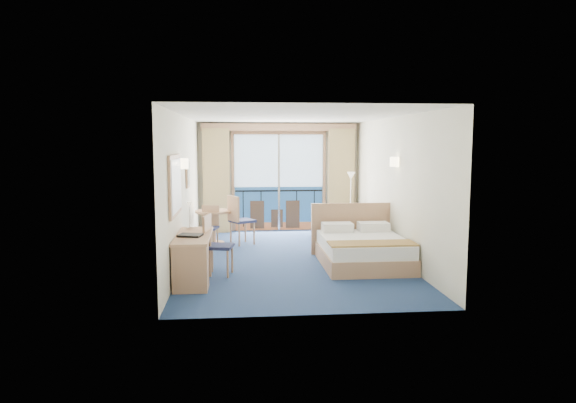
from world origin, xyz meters
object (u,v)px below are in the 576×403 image
(bed, at_px, (362,249))
(desk, at_px, (191,261))
(armchair, at_px, (336,221))
(nightstand, at_px, (371,235))
(floor_lamp, at_px, (351,187))
(table_chair_b, at_px, (209,224))
(round_table, at_px, (214,218))
(table_chair_a, at_px, (238,217))
(desk_chair, at_px, (214,241))

(bed, bearing_deg, desk, -157.52)
(desk, bearing_deg, armchair, 53.20)
(bed, relative_size, nightstand, 3.35)
(floor_lamp, relative_size, table_chair_b, 1.71)
(desk, bearing_deg, round_table, 87.21)
(table_chair_a, bearing_deg, desk_chair, 140.98)
(floor_lamp, bearing_deg, round_table, -164.80)
(bed, relative_size, desk, 1.22)
(table_chair_a, height_order, table_chair_b, table_chair_a)
(floor_lamp, height_order, table_chair_a, floor_lamp)
(armchair, height_order, desk, armchair)
(desk, xyz_separation_m, round_table, (0.17, 3.44, 0.14))
(nightstand, distance_m, table_chair_b, 3.42)
(nightstand, height_order, desk, desk)
(floor_lamp, bearing_deg, bed, -98.24)
(armchair, distance_m, floor_lamp, 0.94)
(nightstand, height_order, round_table, round_table)
(armchair, relative_size, desk, 0.53)
(bed, distance_m, table_chair_a, 3.05)
(bed, xyz_separation_m, desk, (-2.95, -1.22, 0.13))
(floor_lamp, bearing_deg, desk, -128.23)
(desk, relative_size, table_chair_a, 1.48)
(nightstand, bearing_deg, bed, -110.62)
(bed, height_order, armchair, bed)
(bed, bearing_deg, desk_chair, -169.41)
(armchair, height_order, round_table, armchair)
(round_table, bearing_deg, table_chair_a, -17.93)
(table_chair_a, relative_size, table_chair_b, 1.21)
(desk, height_order, desk_chair, desk_chair)
(round_table, xyz_separation_m, table_chair_b, (-0.07, -0.38, -0.06))
(nightstand, xyz_separation_m, table_chair_a, (-2.77, 0.65, 0.31))
(nightstand, distance_m, armchair, 1.46)
(nightstand, distance_m, round_table, 3.42)
(table_chair_a, bearing_deg, floor_lamp, -98.81)
(round_table, relative_size, table_chair_b, 0.92)
(desk_chair, height_order, round_table, desk_chair)
(bed, distance_m, armchair, 2.76)
(round_table, bearing_deg, bed, -38.50)
(desk, distance_m, table_chair_b, 3.06)
(bed, distance_m, floor_lamp, 3.24)
(armchair, xyz_separation_m, table_chair_b, (-2.88, -0.92, 0.11))
(desk, relative_size, desk_chair, 1.56)
(bed, relative_size, round_table, 2.38)
(bed, xyz_separation_m, table_chair_a, (-2.25, 2.04, 0.32))
(bed, xyz_separation_m, desk_chair, (-2.64, -0.49, 0.29))
(floor_lamp, distance_m, table_chair_a, 2.94)
(armchair, xyz_separation_m, desk, (-2.97, -3.98, 0.03))
(desk, bearing_deg, table_chair_a, 77.80)
(bed, height_order, desk, bed)
(nightstand, xyz_separation_m, table_chair_b, (-3.38, 0.45, 0.21))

